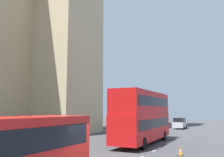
# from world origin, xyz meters

# --- Properties ---
(double_decker_bus) EXTENTS (10.65, 2.54, 4.90)m
(double_decker_bus) POSITION_xyz_m (12.58, 2.00, 2.71)
(double_decker_bus) COLOR red
(double_decker_bus) RESTS_ON ground_plane
(sedan_lead) EXTENTS (4.40, 1.86, 1.85)m
(sedan_lead) POSITION_xyz_m (32.97, 2.27, 0.91)
(sedan_lead) COLOR #B7B7BC
(sedan_lead) RESTS_ON ground_plane
(traffic_cone_east) EXTENTS (0.36, 0.36, 0.58)m
(traffic_cone_east) POSITION_xyz_m (7.98, -2.27, 0.28)
(traffic_cone_east) COLOR black
(traffic_cone_east) RESTS_ON ground_plane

